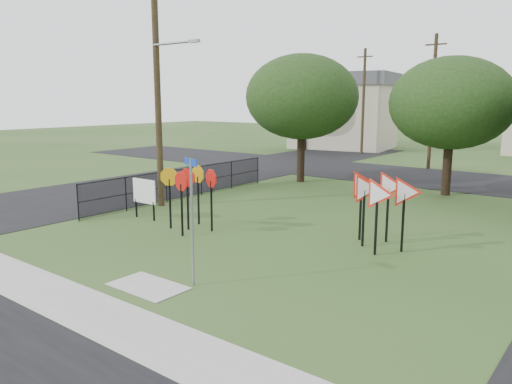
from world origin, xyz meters
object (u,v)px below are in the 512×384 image
stop_sign_cluster (189,184)px  info_board (144,193)px  street_name_sign (192,215)px  yield_sign_cluster (379,192)px

stop_sign_cluster → info_board: bearing=178.2°
street_name_sign → stop_sign_cluster: (-4.06, 3.90, -0.15)m
stop_sign_cluster → yield_sign_cluster: bearing=19.3°
street_name_sign → yield_sign_cluster: bearing=69.7°
yield_sign_cluster → info_board: yield_sign_cluster is taller
street_name_sign → info_board: (-6.72, 3.98, -0.80)m
stop_sign_cluster → info_board: 2.74m
stop_sign_cluster → yield_sign_cluster: (6.32, 2.21, 0.09)m
street_name_sign → stop_sign_cluster: street_name_sign is taller
street_name_sign → yield_sign_cluster: street_name_sign is taller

